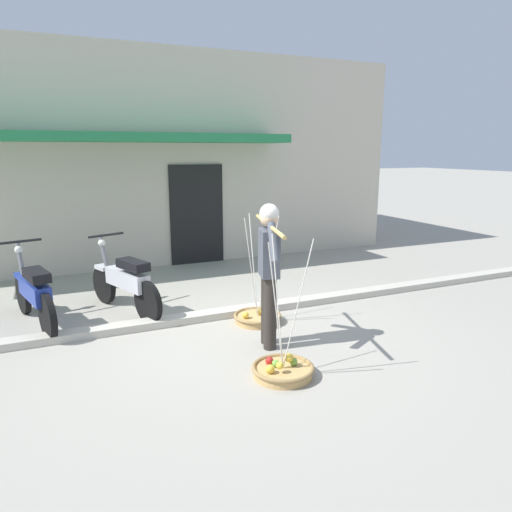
% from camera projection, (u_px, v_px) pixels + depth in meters
% --- Properties ---
extents(ground_plane, '(90.00, 90.00, 0.00)m').
position_uv_depth(ground_plane, '(240.00, 334.00, 5.98)').
color(ground_plane, '#9E998C').
extents(sidewalk_curb, '(20.00, 0.24, 0.10)m').
position_uv_depth(sidewalk_curb, '(221.00, 314.00, 6.59)').
color(sidewalk_curb, '#BAB4A5').
rests_on(sidewalk_curb, ground).
extents(fruit_vendor, '(0.45, 1.55, 1.70)m').
position_uv_depth(fruit_vendor, '(269.00, 266.00, 5.42)').
color(fruit_vendor, '#2D2823').
rests_on(fruit_vendor, ground).
extents(fruit_basket_left_side, '(0.65, 0.65, 1.45)m').
position_uv_depth(fruit_basket_left_side, '(283.00, 369.00, 4.85)').
color(fruit_basket_left_side, tan).
rests_on(fruit_basket_left_side, ground).
extents(fruit_basket_right_side, '(0.65, 0.65, 1.45)m').
position_uv_depth(fruit_basket_right_side, '(258.00, 317.00, 6.39)').
color(fruit_basket_right_side, tan).
rests_on(fruit_basket_right_side, ground).
extents(motorcycle_nearest_shop, '(0.64, 1.78, 1.09)m').
position_uv_depth(motorcycle_nearest_shop, '(34.00, 293.00, 6.16)').
color(motorcycle_nearest_shop, black).
rests_on(motorcycle_nearest_shop, ground).
extents(motorcycle_second_in_row, '(0.77, 1.73, 1.09)m').
position_uv_depth(motorcycle_second_in_row, '(125.00, 282.00, 6.68)').
color(motorcycle_second_in_row, black).
rests_on(motorcycle_second_in_row, ground).
extents(storefront_building, '(13.00, 6.00, 4.20)m').
position_uv_depth(storefront_building, '(82.00, 158.00, 10.81)').
color(storefront_building, beige).
rests_on(storefront_building, ground).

